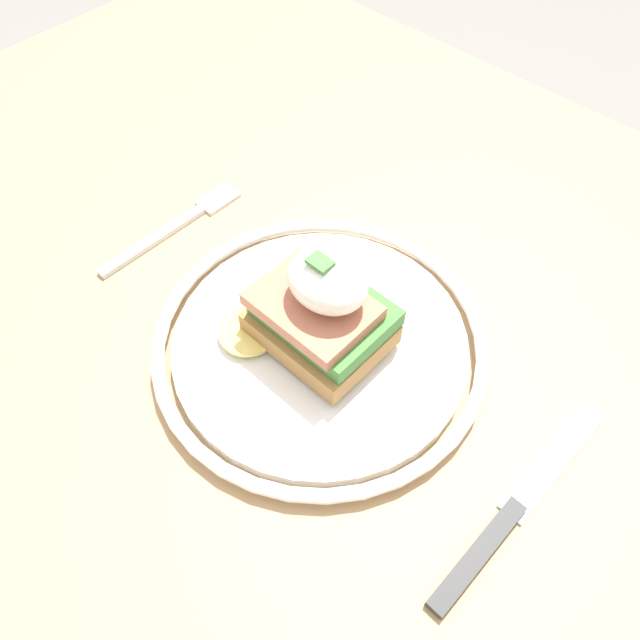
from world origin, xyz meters
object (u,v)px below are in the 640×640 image
at_px(fork, 178,224).
at_px(knife, 508,517).
at_px(plate, 320,342).
at_px(sandwich, 321,310).

relative_size(fork, knife, 0.79).
distance_m(plate, fork, 0.18).
xyz_separation_m(plate, sandwich, (0.00, 0.00, 0.04)).
bearing_deg(fork, knife, -3.69).
height_order(plate, knife, plate).
xyz_separation_m(plate, fork, (-0.18, 0.01, -0.01)).
bearing_deg(sandwich, fork, 177.48).
height_order(fork, knife, knife).
bearing_deg(fork, sandwich, -2.52).
height_order(sandwich, fork, sandwich).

